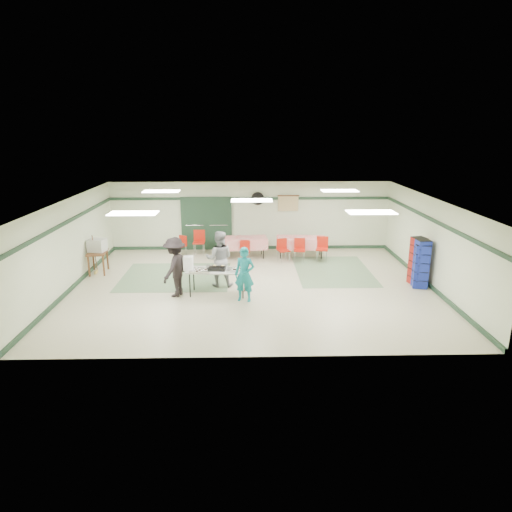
{
  "coord_description": "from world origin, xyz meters",
  "views": [
    {
      "loc": [
        -0.19,
        -13.33,
        4.78
      ],
      "look_at": [
        0.12,
        -0.3,
        1.06
      ],
      "focal_mm": 32.0,
      "sensor_mm": 36.0,
      "label": 1
    }
  ],
  "objects_px": {
    "chair_b": "(283,248)",
    "chair_c": "(322,246)",
    "dining_table_b": "(243,243)",
    "volunteer_teal": "(245,275)",
    "chair_loose_a": "(199,240)",
    "chair_a": "(300,247)",
    "office_printer": "(97,245)",
    "printer_table": "(98,254)",
    "chair_d": "(245,249)",
    "crate_stack_blue_a": "(421,264)",
    "chair_loose_b": "(182,244)",
    "serving_table": "(217,271)",
    "crate_stack_blue_b": "(421,266)",
    "dining_table_a": "(301,242)",
    "volunteer_dark": "(175,267)",
    "volunteer_grey": "(219,259)",
    "crate_stack_red": "(417,261)",
    "broom": "(95,254)"
  },
  "relations": [
    {
      "from": "chair_b",
      "to": "crate_stack_blue_a",
      "type": "xyz_separation_m",
      "value": [
        3.98,
        -2.9,
        0.24
      ]
    },
    {
      "from": "serving_table",
      "to": "chair_loose_a",
      "type": "relative_size",
      "value": 1.96
    },
    {
      "from": "chair_b",
      "to": "chair_loose_a",
      "type": "height_order",
      "value": "chair_loose_a"
    },
    {
      "from": "chair_b",
      "to": "chair_loose_b",
      "type": "bearing_deg",
      "value": 147.47
    },
    {
      "from": "chair_b",
      "to": "crate_stack_blue_b",
      "type": "distance_m",
      "value": 4.94
    },
    {
      "from": "crate_stack_blue_b",
      "to": "printer_table",
      "type": "height_order",
      "value": "crate_stack_blue_b"
    },
    {
      "from": "serving_table",
      "to": "crate_stack_blue_b",
      "type": "height_order",
      "value": "crate_stack_blue_b"
    },
    {
      "from": "crate_stack_red",
      "to": "crate_stack_blue_a",
      "type": "bearing_deg",
      "value": -90.0
    },
    {
      "from": "volunteer_teal",
      "to": "chair_a",
      "type": "height_order",
      "value": "volunteer_teal"
    },
    {
      "from": "dining_table_b",
      "to": "chair_loose_a",
      "type": "bearing_deg",
      "value": 158.46
    },
    {
      "from": "volunteer_dark",
      "to": "chair_d",
      "type": "distance_m",
      "value": 4.0
    },
    {
      "from": "chair_c",
      "to": "broom",
      "type": "distance_m",
      "value": 7.94
    },
    {
      "from": "chair_a",
      "to": "office_printer",
      "type": "xyz_separation_m",
      "value": [
        -6.93,
        -1.19,
        0.43
      ]
    },
    {
      "from": "volunteer_dark",
      "to": "dining_table_a",
      "type": "bearing_deg",
      "value": 154.56
    },
    {
      "from": "crate_stack_red",
      "to": "printer_table",
      "type": "xyz_separation_m",
      "value": [
        -10.3,
        1.34,
        -0.1
      ]
    },
    {
      "from": "crate_stack_blue_a",
      "to": "chair_b",
      "type": "bearing_deg",
      "value": 143.93
    },
    {
      "from": "dining_table_b",
      "to": "office_printer",
      "type": "xyz_separation_m",
      "value": [
        -4.85,
        -1.75,
        0.38
      ]
    },
    {
      "from": "serving_table",
      "to": "chair_a",
      "type": "distance_m",
      "value": 4.39
    },
    {
      "from": "chair_c",
      "to": "chair_loose_b",
      "type": "distance_m",
      "value": 5.3
    },
    {
      "from": "serving_table",
      "to": "printer_table",
      "type": "relative_size",
      "value": 1.9
    },
    {
      "from": "chair_loose_b",
      "to": "office_printer",
      "type": "xyz_separation_m",
      "value": [
        -2.53,
        -2.02,
        0.48
      ]
    },
    {
      "from": "volunteer_grey",
      "to": "chair_loose_a",
      "type": "xyz_separation_m",
      "value": [
        -0.98,
        3.68,
        -0.29
      ]
    },
    {
      "from": "printer_table",
      "to": "chair_a",
      "type": "bearing_deg",
      "value": 3.6
    },
    {
      "from": "chair_c",
      "to": "crate_stack_blue_a",
      "type": "xyz_separation_m",
      "value": [
        2.54,
        -2.91,
        0.2
      ]
    },
    {
      "from": "volunteer_grey",
      "to": "chair_b",
      "type": "height_order",
      "value": "volunteer_grey"
    },
    {
      "from": "crate_stack_blue_b",
      "to": "chair_a",
      "type": "bearing_deg",
      "value": 139.09
    },
    {
      "from": "crate_stack_blue_b",
      "to": "broom",
      "type": "xyz_separation_m",
      "value": [
        -10.38,
        1.66,
        -0.01
      ]
    },
    {
      "from": "chair_loose_a",
      "to": "crate_stack_red",
      "type": "distance_m",
      "value": 8.0
    },
    {
      "from": "serving_table",
      "to": "printer_table",
      "type": "xyz_separation_m",
      "value": [
        -4.14,
        2.15,
        -0.07
      ]
    },
    {
      "from": "volunteer_grey",
      "to": "chair_d",
      "type": "bearing_deg",
      "value": -104.59
    },
    {
      "from": "chair_loose_a",
      "to": "volunteer_teal",
      "type": "bearing_deg",
      "value": -69.24
    },
    {
      "from": "dining_table_a",
      "to": "chair_c",
      "type": "height_order",
      "value": "chair_c"
    },
    {
      "from": "serving_table",
      "to": "volunteer_dark",
      "type": "distance_m",
      "value": 1.22
    },
    {
      "from": "serving_table",
      "to": "crate_stack_blue_a",
      "type": "height_order",
      "value": "crate_stack_blue_a"
    },
    {
      "from": "chair_loose_b",
      "to": "crate_stack_red",
      "type": "bearing_deg",
      "value": 10.4
    },
    {
      "from": "volunteer_teal",
      "to": "crate_stack_blue_b",
      "type": "relative_size",
      "value": 1.14
    },
    {
      "from": "chair_c",
      "to": "dining_table_b",
      "type": "bearing_deg",
      "value": -179.36
    },
    {
      "from": "chair_loose_a",
      "to": "dining_table_a",
      "type": "bearing_deg",
      "value": -5.95
    },
    {
      "from": "dining_table_b",
      "to": "volunteer_teal",
      "type": "bearing_deg",
      "value": -94.15
    },
    {
      "from": "serving_table",
      "to": "chair_a",
      "type": "xyz_separation_m",
      "value": [
        2.79,
        3.38,
        -0.2
      ]
    },
    {
      "from": "serving_table",
      "to": "volunteer_grey",
      "type": "xyz_separation_m",
      "value": [
        0.01,
        0.76,
        0.15
      ]
    },
    {
      "from": "chair_b",
      "to": "chair_c",
      "type": "xyz_separation_m",
      "value": [
        1.44,
        0.01,
        0.04
      ]
    },
    {
      "from": "serving_table",
      "to": "printer_table",
      "type": "bearing_deg",
      "value": 157.53
    },
    {
      "from": "crate_stack_red",
      "to": "serving_table",
      "type": "bearing_deg",
      "value": -172.54
    },
    {
      "from": "chair_c",
      "to": "chair_loose_b",
      "type": "bearing_deg",
      "value": -177.38
    },
    {
      "from": "dining_table_a",
      "to": "printer_table",
      "type": "distance_m",
      "value": 7.27
    },
    {
      "from": "chair_a",
      "to": "office_printer",
      "type": "relative_size",
      "value": 1.62
    },
    {
      "from": "printer_table",
      "to": "crate_stack_blue_b",
      "type": "bearing_deg",
      "value": -15.77
    },
    {
      "from": "office_printer",
      "to": "chair_loose_b",
      "type": "bearing_deg",
      "value": 47.45
    },
    {
      "from": "chair_d",
      "to": "volunteer_teal",
      "type": "bearing_deg",
      "value": -89.66
    }
  ]
}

